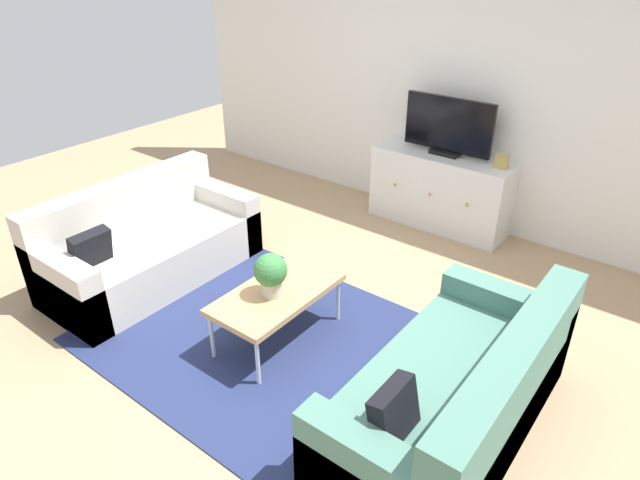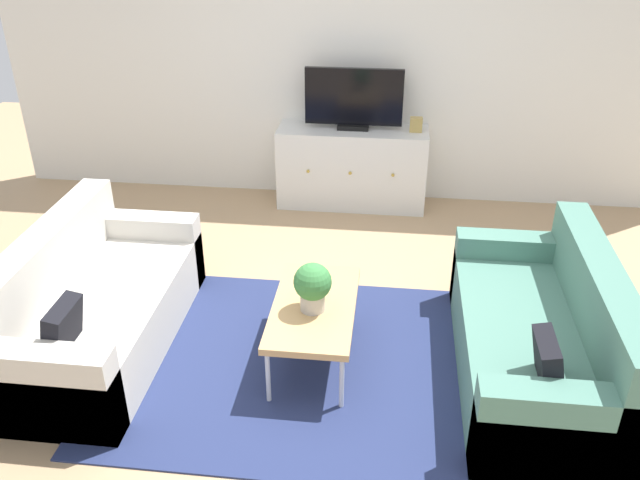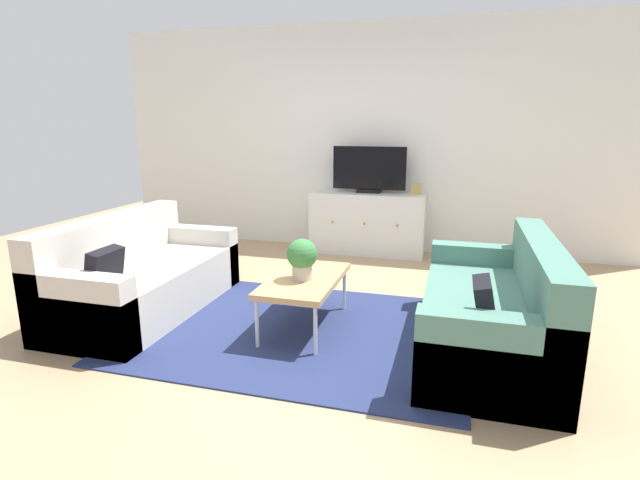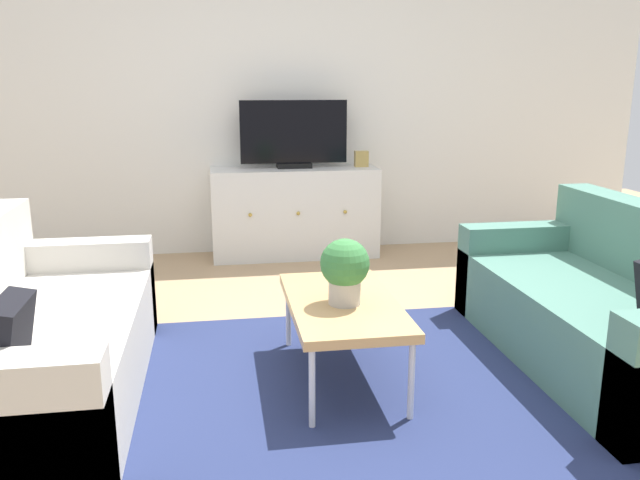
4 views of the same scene
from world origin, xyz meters
TOP-DOWN VIEW (x-y plane):
  - ground_plane at (0.00, 0.00)m, footprint 10.00×10.00m
  - wall_back at (0.00, 2.55)m, footprint 6.40×0.12m
  - area_rug at (0.00, -0.15)m, footprint 2.50×1.90m
  - couch_left_side at (-1.43, -0.10)m, footprint 0.84×1.76m
  - couch_right_side at (1.43, -0.10)m, footprint 0.84×1.76m
  - coffee_table at (0.02, -0.08)m, footprint 0.51×0.95m
  - potted_plant at (0.02, -0.13)m, footprint 0.23×0.23m
  - tv_console at (0.08, 2.27)m, footprint 1.36×0.47m
  - flat_screen_tv at (0.08, 2.29)m, footprint 0.87×0.16m
  - mantel_clock at (0.64, 2.27)m, footprint 0.11×0.07m

SIDE VIEW (x-z plane):
  - ground_plane at x=0.00m, z-range 0.00..0.00m
  - area_rug at x=0.00m, z-range 0.00..0.01m
  - couch_left_side at x=-1.43m, z-range -0.13..0.67m
  - couch_right_side at x=1.43m, z-range -0.13..0.67m
  - tv_console at x=0.08m, z-range 0.00..0.74m
  - coffee_table at x=0.02m, z-range 0.17..0.58m
  - potted_plant at x=0.02m, z-range 0.43..0.74m
  - mantel_clock at x=0.64m, z-range 0.74..0.87m
  - flat_screen_tv at x=0.08m, z-range 0.73..1.28m
  - wall_back at x=0.00m, z-range 0.00..2.70m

